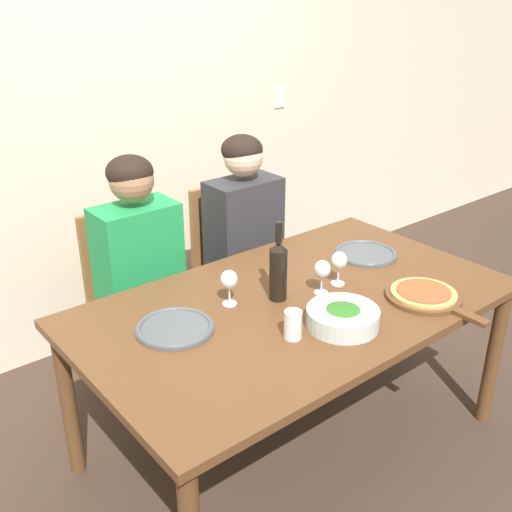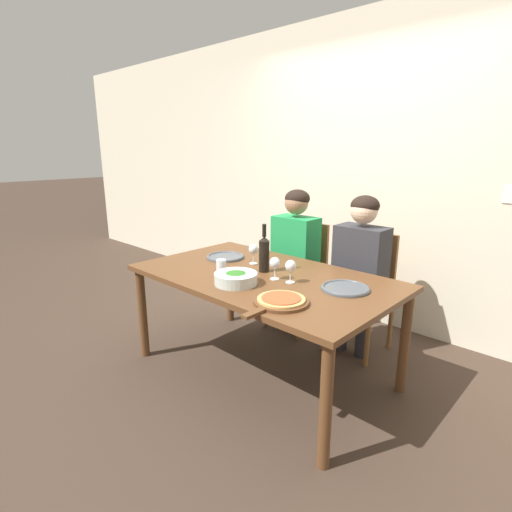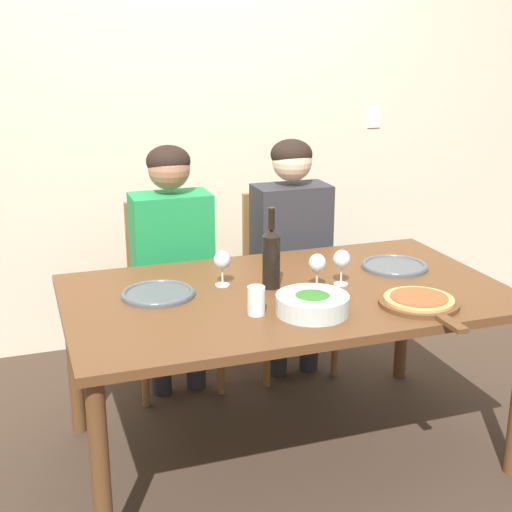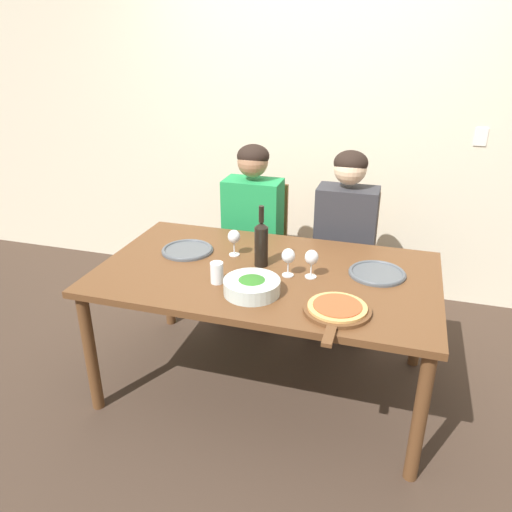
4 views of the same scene
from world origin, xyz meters
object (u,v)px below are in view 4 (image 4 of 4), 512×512
(wine_glass_left, at_px, (234,238))
(water_tumbler, at_px, (217,273))
(chair_right, at_px, (345,255))
(broccoli_bowl, at_px, (252,286))
(dinner_plate_right, at_px, (377,273))
(wine_glass_centre, at_px, (288,257))
(person_woman, at_px, (252,218))
(chair_left, at_px, (257,245))
(dinner_plate_left, at_px, (187,250))
(pizza_on_board, at_px, (337,310))
(wine_glass_right, at_px, (312,259))
(person_man, at_px, (345,228))
(wine_bottle, at_px, (261,243))

(wine_glass_left, bearing_deg, water_tumbler, -85.26)
(chair_right, bearing_deg, water_tumbler, -116.32)
(broccoli_bowl, relative_size, dinner_plate_right, 0.93)
(wine_glass_centre, bearing_deg, broccoli_bowl, -117.44)
(broccoli_bowl, relative_size, water_tumbler, 2.52)
(water_tumbler, bearing_deg, person_woman, 96.52)
(chair_left, distance_m, dinner_plate_left, 0.79)
(wine_glass_left, bearing_deg, pizza_on_board, -35.69)
(dinner_plate_left, height_order, wine_glass_right, wine_glass_right)
(person_man, distance_m, pizza_on_board, 1.06)
(wine_bottle, xyz_separation_m, wine_glass_centre, (0.17, -0.08, -0.03))
(water_tumbler, bearing_deg, pizza_on_board, -11.06)
(wine_glass_left, bearing_deg, wine_bottle, -24.84)
(pizza_on_board, bearing_deg, wine_bottle, 140.70)
(pizza_on_board, height_order, wine_glass_left, wine_glass_left)
(person_woman, xyz_separation_m, dinner_plate_left, (-0.20, -0.62, -0.00))
(chair_left, xyz_separation_m, wine_glass_centre, (0.43, -0.87, 0.34))
(dinner_plate_left, bearing_deg, person_man, 37.02)
(pizza_on_board, distance_m, wine_glass_left, 0.80)
(wine_bottle, height_order, wine_glass_centre, wine_bottle)
(dinner_plate_left, bearing_deg, broccoli_bowl, -36.52)
(person_woman, relative_size, broccoli_bowl, 4.50)
(dinner_plate_left, relative_size, water_tumbler, 2.70)
(person_woman, relative_size, person_man, 1.00)
(person_man, relative_size, dinner_plate_right, 4.20)
(chair_left, height_order, pizza_on_board, chair_left)
(broccoli_bowl, bearing_deg, wine_bottle, 98.13)
(person_woman, distance_m, water_tumbler, 0.94)
(person_man, xyz_separation_m, broccoli_bowl, (-0.32, -0.99, 0.03))
(dinner_plate_right, bearing_deg, wine_glass_left, 178.52)
(dinner_plate_right, distance_m, wine_glass_right, 0.36)
(wine_glass_left, bearing_deg, wine_glass_right, -17.72)
(person_man, bearing_deg, chair_left, 169.94)
(dinner_plate_right, relative_size, water_tumbler, 2.70)
(chair_left, xyz_separation_m, dinner_plate_left, (-0.20, -0.73, 0.24))
(dinner_plate_left, xyz_separation_m, wine_glass_right, (0.74, -0.12, 0.10))
(person_man, relative_size, broccoli_bowl, 4.50)
(chair_right, height_order, wine_bottle, wine_bottle)
(wine_glass_left, xyz_separation_m, wine_glass_right, (0.47, -0.15, 0.00))
(person_man, distance_m, water_tumbler, 1.07)
(chair_right, xyz_separation_m, pizza_on_board, (0.10, -1.17, 0.25))
(person_woman, bearing_deg, wine_glass_centre, -60.45)
(pizza_on_board, height_order, water_tumbler, water_tumbler)
(dinner_plate_left, height_order, water_tumbler, water_tumbler)
(chair_left, height_order, broccoli_bowl, chair_left)
(dinner_plate_left, relative_size, wine_glass_centre, 1.95)
(wine_bottle, bearing_deg, wine_glass_centre, -25.90)
(wine_glass_centre, relative_size, water_tumbler, 1.39)
(pizza_on_board, bearing_deg, chair_right, 95.04)
(person_man, bearing_deg, wine_bottle, -118.28)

